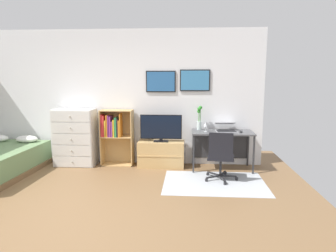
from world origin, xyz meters
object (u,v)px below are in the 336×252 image
Objects in this scene: office_chair at (221,155)px; wine_glass at (205,125)px; bookshelf at (115,132)px; bamboo_vase at (199,118)px; tv_stand at (161,154)px; television at (161,128)px; computer_mouse at (241,132)px; laptop at (226,127)px; desk at (222,138)px; dresser at (75,137)px.

wine_glass is at bearing 117.50° from office_chair.
bamboo_vase is (1.69, 0.04, 0.29)m from bookshelf.
bookshelf is at bearing 173.45° from wine_glass.
television reaches higher than tv_stand.
bamboo_vase is at bearing 113.48° from wine_glass.
television is (0.00, -0.02, 0.52)m from tv_stand.
computer_mouse is 0.67m from wine_glass.
office_chair is at bearing -69.80° from wine_glass.
office_chair is 0.86m from laptop.
laptop reaches higher than office_chair.
wine_glass is at bearing -66.52° from bamboo_vase.
computer_mouse is at bearing 62.50° from office_chair.
bookshelf is 2.47m from computer_mouse.
desk is 0.58m from bamboo_vase.
television is at bearing -179.78° from desk.
bookshelf is 0.95m from television.
tv_stand is 0.52m from television.
television is (1.73, -0.01, 0.21)m from dresser.
wine_glass is at bearing -165.16° from laptop.
office_chair is (2.03, -0.84, -0.21)m from bookshelf.
computer_mouse is 0.84m from bamboo_vase.
dresser reaches higher than office_chair.
laptop is (1.25, -0.02, 0.55)m from tv_stand.
bookshelf is 1.24× the size of tv_stand.
television reaches higher than office_chair.
computer_mouse is at bearing -18.61° from bamboo_vase.
bookshelf reaches higher than laptop.
office_chair is 8.27× the size of computer_mouse.
dresser is 0.99× the size of desk.
wine_glass is (-0.33, -0.14, 0.27)m from desk.
computer_mouse is at bearing -5.02° from bookshelf.
dresser is 1.02× the size of bookshelf.
wine_glass is (-0.66, 0.01, 0.12)m from computer_mouse.
dresser is 2.55× the size of laptop.
computer_mouse is (3.25, -0.15, 0.19)m from dresser.
office_chair is 0.79m from wine_glass.
bookshelf reaches higher than tv_stand.
bookshelf is 1.03m from tv_stand.
bamboo_vase reaches higher than laptop.
desk is (2.12, -0.07, -0.06)m from bookshelf.
tv_stand is 8.71× the size of computer_mouse.
dresser is 2.51m from bamboo_vase.
wine_glass reaches higher than laptop.
office_chair is 1.92× the size of laptop.
bamboo_vase is at bearing 165.61° from desk.
tv_stand is 1.36m from office_chair.
computer_mouse is at bearing -33.43° from laptop.
laptop is 2.48× the size of wine_glass.
bamboo_vase reaches higher than tv_stand.
tv_stand is (0.94, -0.05, -0.41)m from bookshelf.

